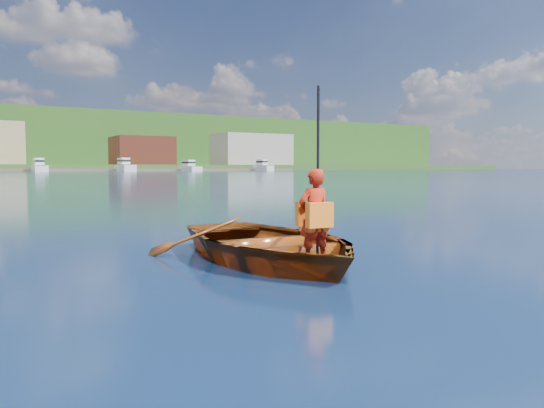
# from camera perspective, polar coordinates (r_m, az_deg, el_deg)

# --- Properties ---
(ground) EXTENTS (600.00, 600.00, 0.00)m
(ground) POSITION_cam_1_polar(r_m,az_deg,el_deg) (7.00, 1.06, -6.44)
(ground) COLOR #0F1D3B
(ground) RESTS_ON ground
(rowboat) EXTENTS (2.77, 3.82, 0.78)m
(rowboat) POSITION_cam_1_polar(r_m,az_deg,el_deg) (7.16, -0.39, -4.27)
(rowboat) COLOR brown
(rowboat) RESTS_ON ground
(child_paddler) EXTENTS (0.42, 0.34, 2.16)m
(child_paddler) POSITION_cam_1_polar(r_m,az_deg,el_deg) (6.41, 4.56, -1.26)
(child_paddler) COLOR #AA200D
(child_paddler) RESTS_ON ground
(dock) EXTENTS (160.01, 4.31, 0.80)m
(dock) POSITION_cam_1_polar(r_m,az_deg,el_deg) (154.56, -24.45, 3.32)
(dock) COLOR brown
(dock) RESTS_ON ground
(marina_yachts) EXTENTS (143.07, 12.73, 4.31)m
(marina_yachts) POSITION_cam_1_polar(r_m,az_deg,el_deg) (149.56, -25.88, 3.63)
(marina_yachts) COLOR silver
(marina_yachts) RESTS_ON ground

